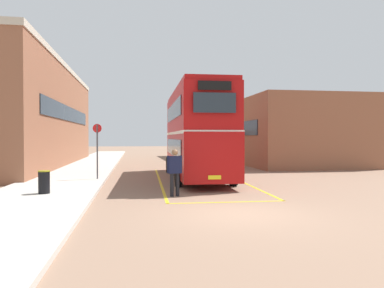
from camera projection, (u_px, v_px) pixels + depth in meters
name	position (u px, v px, depth m)	size (l,w,h in m)	color
ground_plane	(180.00, 170.00, 24.88)	(135.60, 135.60, 0.00)	#846651
sidewalk_left	(86.00, 167.00, 26.24)	(4.00, 57.60, 0.14)	#B2ADA3
brick_building_left	(22.00, 116.00, 27.97)	(7.10, 23.91, 7.71)	brown
depot_building_right	(281.00, 132.00, 32.40)	(8.73, 16.31, 5.33)	brown
double_decker_bus	(196.00, 132.00, 19.83)	(3.02, 10.89, 4.75)	black
single_deck_bus	(188.00, 143.00, 39.83)	(2.99, 9.49, 3.02)	black
pedestrian_boarding	(175.00, 169.00, 13.73)	(0.58, 0.33, 1.79)	black
litter_bin	(44.00, 182.00, 13.52)	(0.44, 0.44, 0.85)	black
bus_stop_sign	(97.00, 146.00, 18.28)	(0.44, 0.08, 2.76)	#4C4C51
bay_marking_yellow	(202.00, 183.00, 17.93)	(4.52, 12.93, 0.01)	gold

